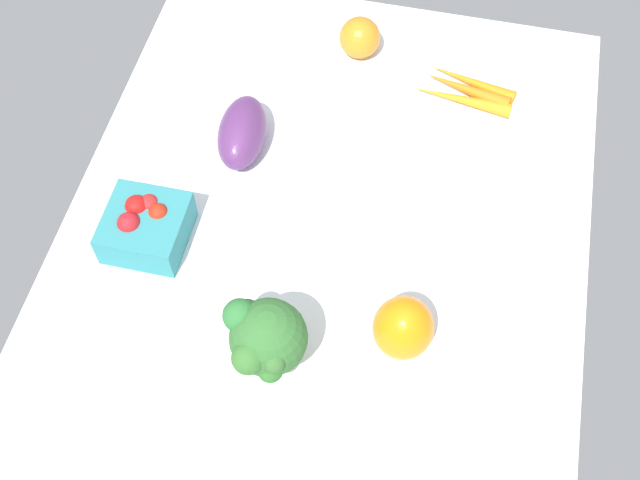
% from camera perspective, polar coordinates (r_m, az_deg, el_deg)
% --- Properties ---
extents(tablecloth, '(1.04, 0.76, 0.02)m').
position_cam_1_polar(tablecloth, '(1.16, 0.00, -0.78)').
color(tablecloth, white).
rests_on(tablecloth, ground).
extents(broccoli_head, '(0.11, 0.11, 0.13)m').
position_cam_1_polar(broccoli_head, '(0.99, -3.95, -7.06)').
color(broccoli_head, '#9DC57F').
rests_on(broccoli_head, tablecloth).
extents(eggplant, '(0.14, 0.08, 0.07)m').
position_cam_1_polar(eggplant, '(1.23, -5.60, 7.68)').
color(eggplant, '#5D306B').
rests_on(eggplant, tablecloth).
extents(bell_pepper_orange, '(0.09, 0.09, 0.10)m').
position_cam_1_polar(bell_pepper_orange, '(1.04, 5.97, -6.27)').
color(bell_pepper_orange, orange).
rests_on(bell_pepper_orange, tablecloth).
extents(heirloom_tomato_orange, '(0.07, 0.07, 0.07)m').
position_cam_1_polar(heirloom_tomato_orange, '(1.37, 2.86, 14.27)').
color(heirloom_tomato_orange, orange).
rests_on(heirloom_tomato_orange, tablecloth).
extents(carrot_bunch, '(0.09, 0.17, 0.03)m').
position_cam_1_polar(carrot_bunch, '(1.33, 10.38, 10.48)').
color(carrot_bunch, orange).
rests_on(carrot_bunch, tablecloth).
extents(berry_basket, '(0.11, 0.11, 0.07)m').
position_cam_1_polar(berry_basket, '(1.16, -12.39, 1.03)').
color(berry_basket, teal).
rests_on(berry_basket, tablecloth).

